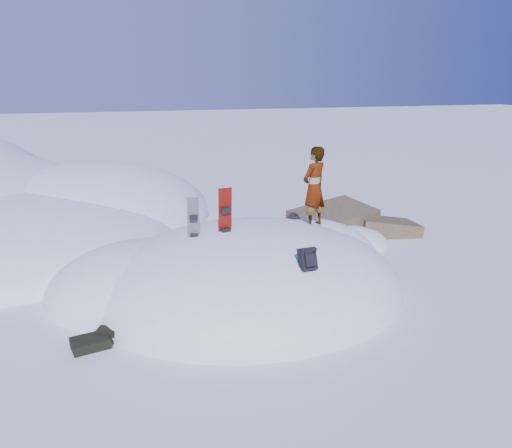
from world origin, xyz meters
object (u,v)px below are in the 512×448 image
object	(u,v)px
snowboard_red	(225,223)
backpack	(308,259)
snowboard_dark	(194,229)
person	(314,187)

from	to	relation	value
snowboard_red	backpack	world-z (taller)	snowboard_red
snowboard_dark	backpack	world-z (taller)	snowboard_dark
backpack	person	size ratio (longest dim) A/B	0.26
snowboard_dark	person	xyz separation A→B (m)	(2.94, 0.54, 0.59)
snowboard_dark	person	distance (m)	3.05
snowboard_red	person	xyz separation A→B (m)	(2.27, 0.62, 0.49)
snowboard_dark	snowboard_red	bearing A→B (deg)	9.07
snowboard_red	backpack	xyz separation A→B (m)	(1.18, -1.74, -0.31)
snowboard_dark	person	world-z (taller)	person
snowboard_red	snowboard_dark	size ratio (longest dim) A/B	1.15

